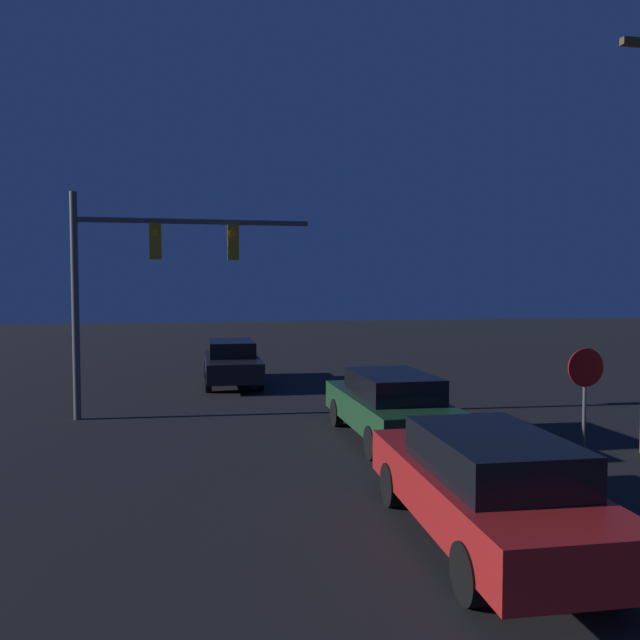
{
  "coord_description": "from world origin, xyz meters",
  "views": [
    {
      "loc": [
        -2.29,
        0.32,
        3.29
      ],
      "look_at": [
        0.0,
        12.12,
        2.66
      ],
      "focal_mm": 35.0,
      "sensor_mm": 36.0,
      "label": 1
    }
  ],
  "objects_px": {
    "car_near": "(486,485)",
    "stop_sign": "(585,379)",
    "car_mid": "(390,404)",
    "traffic_signal_mast": "(142,266)",
    "car_far": "(232,362)"
  },
  "relations": [
    {
      "from": "car_near",
      "to": "car_mid",
      "type": "bearing_deg",
      "value": 87.2
    },
    {
      "from": "car_mid",
      "to": "traffic_signal_mast",
      "type": "distance_m",
      "value": 7.13
    },
    {
      "from": "stop_sign",
      "to": "car_near",
      "type": "bearing_deg",
      "value": -135.95
    },
    {
      "from": "car_mid",
      "to": "traffic_signal_mast",
      "type": "relative_size",
      "value": 0.81
    },
    {
      "from": "car_near",
      "to": "car_far",
      "type": "xyz_separation_m",
      "value": [
        -2.51,
        13.93,
        0.0
      ]
    },
    {
      "from": "car_mid",
      "to": "stop_sign",
      "type": "bearing_deg",
      "value": -24.64
    },
    {
      "from": "car_near",
      "to": "car_mid",
      "type": "xyz_separation_m",
      "value": [
        0.44,
        5.47,
        0.0
      ]
    },
    {
      "from": "traffic_signal_mast",
      "to": "stop_sign",
      "type": "distance_m",
      "value": 10.6
    },
    {
      "from": "car_far",
      "to": "traffic_signal_mast",
      "type": "xyz_separation_m",
      "value": [
        -2.46,
        -4.97,
        3.06
      ]
    },
    {
      "from": "car_mid",
      "to": "traffic_signal_mast",
      "type": "xyz_separation_m",
      "value": [
        -5.41,
        3.49,
        3.06
      ]
    },
    {
      "from": "car_mid",
      "to": "stop_sign",
      "type": "xyz_separation_m",
      "value": [
        3.59,
        -1.58,
        0.68
      ]
    },
    {
      "from": "car_near",
      "to": "stop_sign",
      "type": "relative_size",
      "value": 2.32
    },
    {
      "from": "car_near",
      "to": "stop_sign",
      "type": "distance_m",
      "value": 5.64
    },
    {
      "from": "traffic_signal_mast",
      "to": "stop_sign",
      "type": "xyz_separation_m",
      "value": [
        9.0,
        -5.07,
        -2.38
      ]
    },
    {
      "from": "stop_sign",
      "to": "car_mid",
      "type": "bearing_deg",
      "value": 156.24
    }
  ]
}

